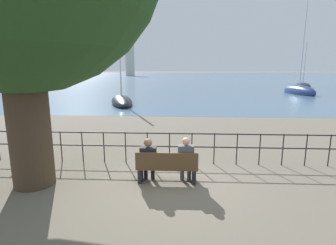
% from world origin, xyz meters
% --- Properties ---
extents(ground_plane, '(1000.00, 1000.00, 0.00)m').
position_xyz_m(ground_plane, '(0.00, 0.00, 0.00)').
color(ground_plane, '#706656').
extents(harbor_water, '(600.00, 300.00, 0.01)m').
position_xyz_m(harbor_water, '(0.00, 160.29, 0.00)').
color(harbor_water, slate).
rests_on(harbor_water, ground_plane).
extents(park_bench, '(1.68, 0.45, 0.90)m').
position_xyz_m(park_bench, '(0.00, -0.06, 0.43)').
color(park_bench, brown).
rests_on(park_bench, ground_plane).
extents(seated_person_left, '(0.44, 0.35, 1.23)m').
position_xyz_m(seated_person_left, '(-0.51, 0.01, 0.68)').
color(seated_person_left, black).
rests_on(seated_person_left, ground_plane).
extents(seated_person_right, '(0.43, 0.35, 1.28)m').
position_xyz_m(seated_person_right, '(0.51, 0.01, 0.70)').
color(seated_person_right, '#4C4C51').
rests_on(seated_person_right, ground_plane).
extents(promenade_railing, '(13.18, 0.04, 1.05)m').
position_xyz_m(promenade_railing, '(-0.00, 1.46, 0.69)').
color(promenade_railing, black).
rests_on(promenade_railing, ground_plane).
extents(sailboat_1, '(5.18, 7.31, 7.90)m').
position_xyz_m(sailboat_1, '(20.98, 39.35, 0.28)').
color(sailboat_1, black).
rests_on(sailboat_1, ground_plane).
extents(sailboat_2, '(2.59, 6.66, 12.67)m').
position_xyz_m(sailboat_2, '(15.31, 27.52, 0.41)').
color(sailboat_2, navy).
rests_on(sailboat_2, ground_plane).
extents(sailboat_3, '(3.69, 7.13, 7.06)m').
position_xyz_m(sailboat_3, '(-5.11, 16.77, 0.24)').
color(sailboat_3, black).
rests_on(sailboat_3, ground_plane).
extents(harbor_lighthouse, '(4.60, 4.60, 22.63)m').
position_xyz_m(harbor_lighthouse, '(-26.18, 128.76, 10.53)').
color(harbor_lighthouse, beige).
rests_on(harbor_lighthouse, ground_plane).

